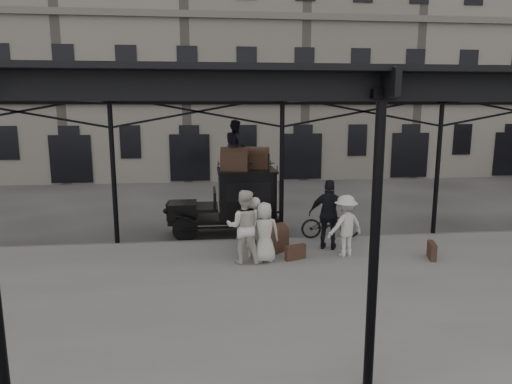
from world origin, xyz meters
TOP-DOWN VIEW (x-y plane):
  - ground at (0.00, 0.00)m, footprint 120.00×120.00m
  - platform at (0.00, -2.00)m, footprint 28.00×8.00m
  - canopy at (0.00, -1.72)m, footprint 22.50×9.00m
  - building_frontage at (0.00, 18.00)m, footprint 64.00×8.00m
  - taxi at (-1.30, 3.09)m, footprint 3.65×1.55m
  - porter_left at (-1.02, 0.15)m, footprint 0.71×0.58m
  - porter_midleft at (-1.33, -0.13)m, footprint 1.04×0.87m
  - porter_centre at (-0.80, -0.16)m, footprint 0.82×0.57m
  - porter_official at (1.19, 0.75)m, footprint 1.28×0.88m
  - porter_right at (1.46, 0.11)m, footprint 1.25×0.98m
  - bicycle at (1.52, 1.80)m, footprint 1.87×0.76m
  - porter_roof at (-1.34, 2.99)m, footprint 0.78×0.91m
  - steamer_trunk_roof_near at (-1.39, 2.84)m, footprint 0.94×0.66m
  - steamer_trunk_roof_far at (-0.64, 3.29)m, footprint 0.91×0.68m
  - steamer_trunk_platform at (-0.48, 0.66)m, footprint 1.01×0.98m
  - wicker_hamper at (-0.80, 1.10)m, footprint 0.71×0.61m
  - suitcase_upright at (3.71, -0.43)m, footprint 0.31×0.62m
  - suitcase_flat at (0.05, -0.08)m, footprint 0.61×0.37m

SIDE VIEW (x-z plane):
  - ground at x=0.00m, z-range 0.00..0.00m
  - platform at x=0.00m, z-range 0.00..0.15m
  - suitcase_flat at x=0.05m, z-range 0.15..0.55m
  - suitcase_upright at x=3.71m, z-range 0.15..0.60m
  - wicker_hamper at x=-0.80m, z-range 0.15..0.65m
  - steamer_trunk_platform at x=-0.48m, z-range 0.15..0.79m
  - bicycle at x=1.52m, z-range 0.15..1.11m
  - porter_centre at x=-0.80m, z-range 0.15..1.75m
  - porter_right at x=1.46m, z-range 0.15..1.84m
  - porter_left at x=-1.02m, z-range 0.15..1.84m
  - porter_midleft at x=-1.33m, z-range 0.15..2.08m
  - porter_official at x=1.19m, z-range 0.15..2.17m
  - taxi at x=-1.30m, z-range 0.11..2.29m
  - steamer_trunk_roof_far at x=-0.64m, z-range 2.18..2.78m
  - steamer_trunk_roof_near at x=-1.39m, z-range 2.18..2.81m
  - porter_roof at x=-1.34m, z-range 2.18..3.79m
  - canopy at x=0.00m, z-range 2.23..6.97m
  - building_frontage at x=0.00m, z-range 0.00..14.00m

